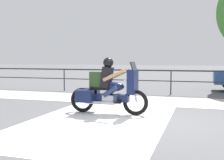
% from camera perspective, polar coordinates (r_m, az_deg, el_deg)
% --- Properties ---
extents(ground_plane, '(120.00, 120.00, 0.00)m').
position_cam_1_polar(ground_plane, '(7.13, 7.52, -8.28)').
color(ground_plane, '#565659').
extents(sidewalk_band, '(44.00, 2.40, 0.01)m').
position_cam_1_polar(sidewalk_band, '(10.44, 10.77, -4.27)').
color(sidewalk_band, '#B7B2A8').
rests_on(sidewalk_band, ground).
extents(crosswalk_band, '(3.37, 6.00, 0.01)m').
position_cam_1_polar(crosswalk_band, '(7.25, -2.35, -8.02)').
color(crosswalk_band, silver).
rests_on(crosswalk_band, ground).
extents(fence_railing, '(36.00, 0.05, 1.07)m').
position_cam_1_polar(fence_railing, '(12.32, 11.90, 0.96)').
color(fence_railing, '#232326').
rests_on(fence_railing, ground).
extents(motorcycle, '(2.30, 0.76, 1.59)m').
position_cam_1_polar(motorcycle, '(7.90, -0.83, -1.84)').
color(motorcycle, black).
rests_on(motorcycle, ground).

